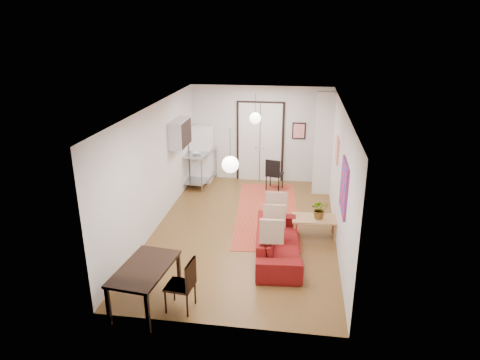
# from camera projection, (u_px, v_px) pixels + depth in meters

# --- Properties ---
(floor) EXTENTS (7.00, 7.00, 0.00)m
(floor) POSITION_uv_depth(u_px,v_px,m) (245.00, 229.00, 10.16)
(floor) COLOR brown
(floor) RESTS_ON ground
(ceiling) EXTENTS (4.20, 7.00, 0.02)m
(ceiling) POSITION_uv_depth(u_px,v_px,m) (245.00, 107.00, 9.17)
(ceiling) COLOR white
(ceiling) RESTS_ON wall_back
(wall_back) EXTENTS (4.20, 0.02, 2.90)m
(wall_back) POSITION_uv_depth(u_px,v_px,m) (260.00, 134.00, 12.92)
(wall_back) COLOR silver
(wall_back) RESTS_ON floor
(wall_front) EXTENTS (4.20, 0.02, 2.90)m
(wall_front) POSITION_uv_depth(u_px,v_px,m) (214.00, 246.00, 6.41)
(wall_front) COLOR silver
(wall_front) RESTS_ON floor
(wall_left) EXTENTS (0.02, 7.00, 2.90)m
(wall_left) POSITION_uv_depth(u_px,v_px,m) (156.00, 167.00, 9.95)
(wall_left) COLOR silver
(wall_left) RESTS_ON floor
(wall_right) EXTENTS (0.02, 7.00, 2.90)m
(wall_right) POSITION_uv_depth(u_px,v_px,m) (340.00, 176.00, 9.38)
(wall_right) COLOR silver
(wall_right) RESTS_ON floor
(double_doors) EXTENTS (1.44, 0.06, 2.50)m
(double_doors) POSITION_uv_depth(u_px,v_px,m) (260.00, 143.00, 12.96)
(double_doors) COLOR silver
(double_doors) RESTS_ON wall_back
(stub_partition) EXTENTS (0.50, 0.10, 2.90)m
(stub_partition) POSITION_uv_depth(u_px,v_px,m) (324.00, 145.00, 11.79)
(stub_partition) COLOR silver
(stub_partition) RESTS_ON floor
(wall_cabinet) EXTENTS (0.35, 1.00, 0.70)m
(wall_cabinet) POSITION_uv_depth(u_px,v_px,m) (180.00, 133.00, 11.16)
(wall_cabinet) COLOR silver
(wall_cabinet) RESTS_ON wall_left
(painting_popart) EXTENTS (0.05, 1.00, 1.00)m
(painting_popart) POSITION_uv_depth(u_px,v_px,m) (344.00, 187.00, 8.16)
(painting_popart) COLOR red
(painting_popart) RESTS_ON wall_right
(painting_abstract) EXTENTS (0.05, 0.50, 0.60)m
(painting_abstract) POSITION_uv_depth(u_px,v_px,m) (337.00, 150.00, 10.01)
(painting_abstract) COLOR #F3E6CA
(painting_abstract) RESTS_ON wall_right
(poster_back) EXTENTS (0.40, 0.03, 0.50)m
(poster_back) POSITION_uv_depth(u_px,v_px,m) (299.00, 131.00, 12.69)
(poster_back) COLOR red
(poster_back) RESTS_ON wall_back
(print_left) EXTENTS (0.03, 0.44, 0.54)m
(print_left) POSITION_uv_depth(u_px,v_px,m) (180.00, 127.00, 11.63)
(print_left) COLOR olive
(print_left) RESTS_ON wall_left
(pendant_back) EXTENTS (0.30, 0.30, 0.80)m
(pendant_back) POSITION_uv_depth(u_px,v_px,m) (255.00, 118.00, 11.25)
(pendant_back) COLOR white
(pendant_back) RESTS_ON ceiling
(pendant_front) EXTENTS (0.30, 0.30, 0.80)m
(pendant_front) POSITION_uv_depth(u_px,v_px,m) (230.00, 164.00, 7.53)
(pendant_front) COLOR white
(pendant_front) RESTS_ON ceiling
(kilim_rug) EXTENTS (1.86, 4.25, 0.01)m
(kilim_rug) POSITION_uv_depth(u_px,v_px,m) (267.00, 212.00, 11.05)
(kilim_rug) COLOR #BF492F
(kilim_rug) RESTS_ON floor
(sofa) EXTENTS (1.06, 2.32, 0.66)m
(sofa) POSITION_uv_depth(u_px,v_px,m) (278.00, 242.00, 8.86)
(sofa) COLOR maroon
(sofa) RESTS_ON floor
(coffee_table) EXTENTS (1.05, 0.62, 0.45)m
(coffee_table) POSITION_uv_depth(u_px,v_px,m) (315.00, 220.00, 9.70)
(coffee_table) COLOR tan
(coffee_table) RESTS_ON floor
(potted_plant) EXTENTS (0.36, 0.41, 0.44)m
(potted_plant) POSITION_uv_depth(u_px,v_px,m) (320.00, 209.00, 9.59)
(potted_plant) COLOR #306C31
(potted_plant) RESTS_ON coffee_table
(kitchen_counter) EXTENTS (0.85, 1.43, 1.03)m
(kitchen_counter) POSITION_uv_depth(u_px,v_px,m) (200.00, 162.00, 12.79)
(kitchen_counter) COLOR #A4A7A9
(kitchen_counter) RESTS_ON floor
(bowl) EXTENTS (0.28, 0.28, 0.06)m
(bowl) POSITION_uv_depth(u_px,v_px,m) (197.00, 153.00, 12.38)
(bowl) COLOR white
(bowl) RESTS_ON kitchen_counter
(soap_bottle) EXTENTS (0.11, 0.11, 0.21)m
(soap_bottle) POSITION_uv_depth(u_px,v_px,m) (201.00, 146.00, 12.87)
(soap_bottle) COLOR teal
(soap_bottle) RESTS_ON kitchen_counter
(fridge) EXTENTS (0.62, 0.62, 1.69)m
(fridge) POSITION_uv_depth(u_px,v_px,m) (202.00, 154.00, 13.04)
(fridge) COLOR white
(fridge) RESTS_ON floor
(dining_table) EXTENTS (0.93, 1.44, 0.76)m
(dining_table) POSITION_uv_depth(u_px,v_px,m) (145.00, 271.00, 7.18)
(dining_table) COLOR black
(dining_table) RESTS_ON floor
(dining_chair_near) EXTENTS (0.49, 0.66, 0.94)m
(dining_chair_near) POSITION_uv_depth(u_px,v_px,m) (181.00, 278.00, 7.23)
(dining_chair_near) COLOR #361D11
(dining_chair_near) RESTS_ON floor
(dining_chair_far) EXTENTS (0.49, 0.66, 0.94)m
(dining_chair_far) POSITION_uv_depth(u_px,v_px,m) (181.00, 278.00, 7.23)
(dining_chair_far) COLOR #361D11
(dining_chair_far) RESTS_ON floor
(black_side_chair) EXTENTS (0.53, 0.53, 0.95)m
(black_side_chair) POSITION_uv_depth(u_px,v_px,m) (275.00, 170.00, 12.50)
(black_side_chair) COLOR black
(black_side_chair) RESTS_ON floor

